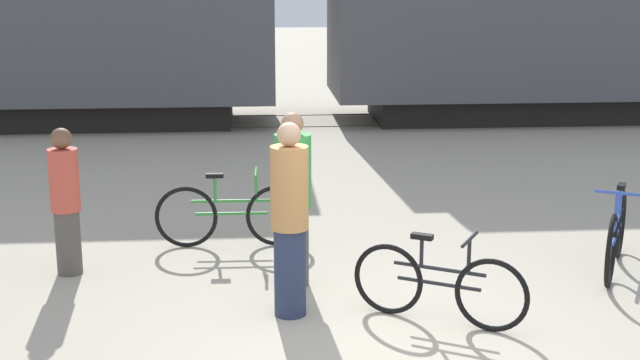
{
  "coord_description": "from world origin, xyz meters",
  "views": [
    {
      "loc": [
        -1.1,
        -7.24,
        3.21
      ],
      "look_at": [
        -0.42,
        1.45,
        1.1
      ],
      "focal_mm": 50.0,
      "sensor_mm": 36.0,
      "label": 1
    }
  ],
  "objects_px": {
    "person_in_green": "(293,200)",
    "person_in_red": "(65,201)",
    "person_in_tan": "(290,220)",
    "bicycle_black": "(439,285)",
    "bicycle_green": "(232,215)",
    "bicycle_blue": "(616,235)"
  },
  "relations": [
    {
      "from": "bicycle_green",
      "to": "person_in_green",
      "type": "bearing_deg",
      "value": -63.73
    },
    {
      "from": "bicycle_black",
      "to": "bicycle_blue",
      "type": "height_order",
      "value": "bicycle_blue"
    },
    {
      "from": "bicycle_black",
      "to": "person_in_tan",
      "type": "height_order",
      "value": "person_in_tan"
    },
    {
      "from": "bicycle_blue",
      "to": "person_in_green",
      "type": "xyz_separation_m",
      "value": [
        -3.46,
        -0.14,
        0.5
      ]
    },
    {
      "from": "bicycle_blue",
      "to": "bicycle_black",
      "type": "bearing_deg",
      "value": -150.26
    },
    {
      "from": "bicycle_green",
      "to": "person_in_tan",
      "type": "xyz_separation_m",
      "value": [
        0.58,
        -2.14,
        0.54
      ]
    },
    {
      "from": "person_in_tan",
      "to": "person_in_green",
      "type": "height_order",
      "value": "person_in_tan"
    },
    {
      "from": "bicycle_blue",
      "to": "person_in_red",
      "type": "xyz_separation_m",
      "value": [
        -5.83,
        0.38,
        0.39
      ]
    },
    {
      "from": "person_in_tan",
      "to": "person_in_red",
      "type": "xyz_separation_m",
      "value": [
        -2.3,
        1.34,
        -0.13
      ]
    },
    {
      "from": "person_in_green",
      "to": "person_in_red",
      "type": "distance_m",
      "value": 2.43
    },
    {
      "from": "bicycle_black",
      "to": "person_in_red",
      "type": "height_order",
      "value": "person_in_red"
    },
    {
      "from": "person_in_tan",
      "to": "person_in_red",
      "type": "bearing_deg",
      "value": -91.03
    },
    {
      "from": "bicycle_green",
      "to": "person_in_red",
      "type": "distance_m",
      "value": 1.94
    },
    {
      "from": "person_in_tan",
      "to": "person_in_green",
      "type": "bearing_deg",
      "value": -155.84
    },
    {
      "from": "person_in_red",
      "to": "person_in_green",
      "type": "bearing_deg",
      "value": 100.55
    },
    {
      "from": "bicycle_blue",
      "to": "person_in_tan",
      "type": "distance_m",
      "value": 3.69
    },
    {
      "from": "person_in_green",
      "to": "person_in_red",
      "type": "xyz_separation_m",
      "value": [
        -2.37,
        0.52,
        -0.1
      ]
    },
    {
      "from": "bicycle_black",
      "to": "bicycle_green",
      "type": "xyz_separation_m",
      "value": [
        -1.93,
        2.43,
        0.02
      ]
    },
    {
      "from": "bicycle_green",
      "to": "person_in_green",
      "type": "distance_m",
      "value": 1.56
    },
    {
      "from": "person_in_tan",
      "to": "bicycle_green",
      "type": "bearing_deg",
      "value": -135.6
    },
    {
      "from": "bicycle_black",
      "to": "bicycle_blue",
      "type": "relative_size",
      "value": 0.92
    },
    {
      "from": "person_in_tan",
      "to": "person_in_green",
      "type": "relative_size",
      "value": 1.02
    }
  ]
}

